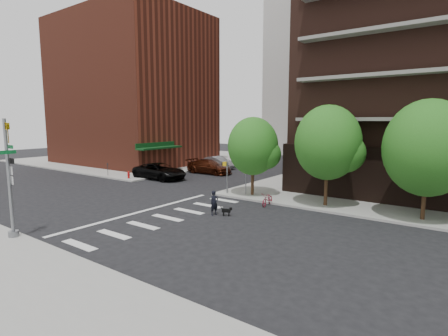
# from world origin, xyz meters

# --- Properties ---
(ground) EXTENTS (120.00, 120.00, 0.00)m
(ground) POSITION_xyz_m (0.00, 0.00, 0.00)
(ground) COLOR black
(ground) RESTS_ON ground
(sidewalk_nw) EXTENTS (31.00, 33.00, 0.15)m
(sidewalk_nw) POSITION_xyz_m (-24.50, 23.50, 0.07)
(sidewalk_nw) COLOR gray
(sidewalk_nw) RESTS_ON ground
(crosswalk) EXTENTS (3.85, 13.00, 0.01)m
(crosswalk) POSITION_xyz_m (2.21, -0.00, 0.01)
(crosswalk) COLOR silver
(crosswalk) RESTS_ON ground
(midrise_nw) EXTENTS (21.40, 15.50, 20.00)m
(midrise_nw) POSITION_xyz_m (-22.00, 18.00, 10.15)
(midrise_nw) COLOR maroon
(midrise_nw) RESTS_ON sidewalk_nw
(tree_a) EXTENTS (4.00, 4.00, 5.90)m
(tree_a) POSITION_xyz_m (4.00, 8.50, 4.04)
(tree_a) COLOR #301E11
(tree_a) RESTS_ON sidewalk_ne
(tree_b) EXTENTS (4.50, 4.50, 6.65)m
(tree_b) POSITION_xyz_m (10.00, 8.50, 4.54)
(tree_b) COLOR #301E11
(tree_b) RESTS_ON sidewalk_ne
(tree_c) EXTENTS (5.00, 5.00, 6.80)m
(tree_c) POSITION_xyz_m (16.00, 8.50, 4.45)
(tree_c) COLOR #301E11
(tree_c) RESTS_ON sidewalk_ne
(traffic_signal) EXTENTS (0.90, 0.75, 6.00)m
(traffic_signal) POSITION_xyz_m (-0.47, -7.49, 2.70)
(traffic_signal) COLOR slate
(traffic_signal) RESTS_ON sidewalk_s
(pedestrian_signal) EXTENTS (2.18, 0.67, 2.60)m
(pedestrian_signal) POSITION_xyz_m (2.32, 7.92, 1.85)
(pedestrian_signal) COLOR slate
(pedestrian_signal) RESTS_ON sidewalk_ne
(fire_hydrant) EXTENTS (0.24, 0.24, 0.73)m
(fire_hydrant) POSITION_xyz_m (-10.50, 7.80, 0.55)
(fire_hydrant) COLOR #A50C0C
(fire_hydrant) RESTS_ON sidewalk_nw
(parking_meter) EXTENTS (0.10, 0.08, 1.32)m
(parking_meter) POSITION_xyz_m (-14.00, 7.80, 0.96)
(parking_meter) COLOR black
(parking_meter) RESTS_ON sidewalk_nw
(parked_car_black) EXTENTS (2.82, 6.04, 1.67)m
(parked_car_black) POSITION_xyz_m (-8.19, 9.96, 0.84)
(parked_car_black) COLOR black
(parked_car_black) RESTS_ON ground
(parked_car_maroon) EXTENTS (2.31, 5.57, 1.61)m
(parked_car_maroon) POSITION_xyz_m (-6.42, 16.01, 0.81)
(parked_car_maroon) COLOR #41170B
(parked_car_maroon) RESTS_ON ground
(parked_car_silver) EXTENTS (1.65, 4.73, 1.56)m
(parked_car_silver) POSITION_xyz_m (-8.20, 20.07, 0.78)
(parked_car_silver) COLOR #989BA0
(parked_car_silver) RESTS_ON ground
(scooter) EXTENTS (0.85, 1.84, 0.93)m
(scooter) POSITION_xyz_m (6.50, 6.50, 0.47)
(scooter) COLOR maroon
(scooter) RESTS_ON ground
(dog_walker) EXTENTS (0.66, 0.53, 1.59)m
(dog_walker) POSITION_xyz_m (4.95, 2.27, 0.80)
(dog_walker) COLOR black
(dog_walker) RESTS_ON ground
(dog) EXTENTS (0.66, 0.41, 0.56)m
(dog) POSITION_xyz_m (5.73, 2.57, 0.35)
(dog) COLOR black
(dog) RESTS_ON ground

